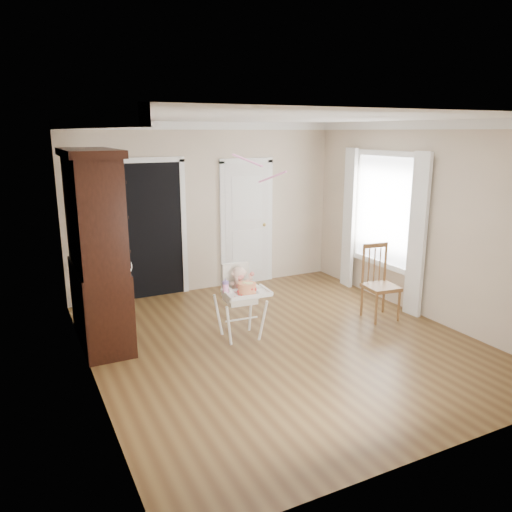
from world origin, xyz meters
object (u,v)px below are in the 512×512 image
high_chair (240,293)px  cake (247,288)px  china_cabinet (97,250)px  sippy_cup (226,287)px  dining_chair (380,284)px

high_chair → cake: (-0.02, -0.25, 0.14)m
high_chair → china_cabinet: size_ratio=0.41×
high_chair → sippy_cup: bearing=-149.7°
dining_chair → sippy_cup: bearing=-176.3°
sippy_cup → cake: bearing=-29.7°
high_chair → sippy_cup: 0.32m
high_chair → china_cabinet: china_cabinet is taller
sippy_cup → dining_chair: 2.30m
china_cabinet → cake: bearing=-29.7°
cake → dining_chair: 2.07m
sippy_cup → china_cabinet: bearing=150.3°
china_cabinet → dining_chair: 3.79m
cake → china_cabinet: (-1.56, 0.89, 0.45)m
china_cabinet → dining_chair: size_ratio=2.27×
sippy_cup → dining_chair: size_ratio=0.18×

